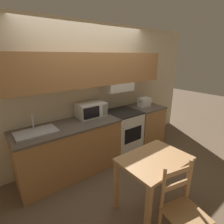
# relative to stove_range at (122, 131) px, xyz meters

# --- Properties ---
(ground_plane) EXTENTS (16.00, 16.00, 0.00)m
(ground_plane) POSITION_rel_stove_range_xyz_m (-0.53, 0.32, -0.44)
(ground_plane) COLOR brown
(wall_back) EXTENTS (5.44, 0.38, 2.55)m
(wall_back) POSITION_rel_stove_range_xyz_m (-0.51, 0.26, 1.03)
(wall_back) COLOR beige
(wall_back) RESTS_ON ground_plane
(lower_counter_main) EXTENTS (1.74, 0.68, 0.89)m
(lower_counter_main) POSITION_rel_stove_range_xyz_m (-1.19, -0.01, 0.00)
(lower_counter_main) COLOR #B27A47
(lower_counter_main) RESTS_ON ground_plane
(lower_counter_right_stub) EXTENTS (0.68, 0.68, 0.89)m
(lower_counter_right_stub) POSITION_rel_stove_range_xyz_m (0.66, -0.01, 0.00)
(lower_counter_right_stub) COLOR #B27A47
(lower_counter_right_stub) RESTS_ON ground_plane
(stove_range) EXTENTS (0.63, 0.65, 0.89)m
(stove_range) POSITION_rel_stove_range_xyz_m (0.00, 0.00, 0.00)
(stove_range) COLOR white
(stove_range) RESTS_ON ground_plane
(microwave) EXTENTS (0.52, 0.34, 0.26)m
(microwave) POSITION_rel_stove_range_xyz_m (-0.66, 0.14, 0.57)
(microwave) COLOR white
(microwave) RESTS_ON lower_counter_main
(toaster) EXTENTS (0.28, 0.18, 0.20)m
(toaster) POSITION_rel_stove_range_xyz_m (0.63, 0.00, 0.54)
(toaster) COLOR white
(toaster) RESTS_ON lower_counter_right_stub
(sink_basin) EXTENTS (0.59, 0.36, 0.26)m
(sink_basin) POSITION_rel_stove_range_xyz_m (-1.69, -0.01, 0.46)
(sink_basin) COLOR #B7BABF
(sink_basin) RESTS_ON lower_counter_main
(dining_table) EXTENTS (0.86, 0.62, 0.75)m
(dining_table) POSITION_rel_stove_range_xyz_m (-0.65, -1.36, 0.17)
(dining_table) COLOR tan
(dining_table) RESTS_ON ground_plane
(chair_left_of_table) EXTENTS (0.46, 0.46, 0.92)m
(chair_left_of_table) POSITION_rel_stove_range_xyz_m (-0.79, -1.88, -0.01)
(chair_left_of_table) COLOR tan
(chair_left_of_table) RESTS_ON ground_plane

